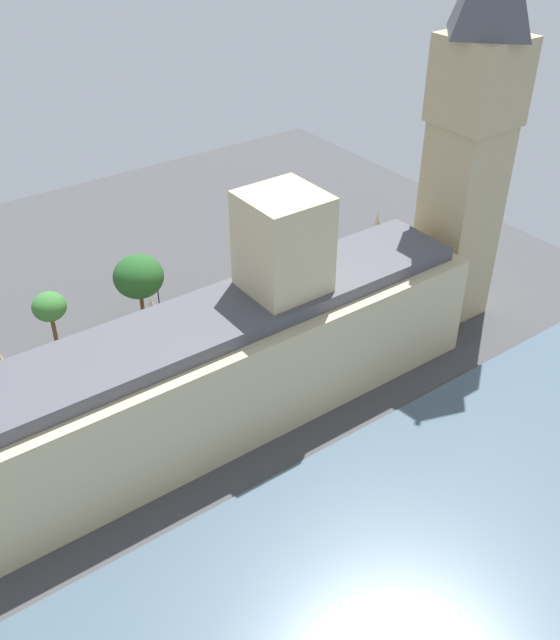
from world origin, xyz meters
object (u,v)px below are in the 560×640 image
object	(u,v)px
car_white_opposite_hall	(128,374)
pedestrian_trailing	(251,341)
pedestrian_under_trees	(221,351)
double_decker_bus_midblock	(251,305)
plane_tree_near_tower	(139,277)
plane_tree_far_end	(49,307)
clock_tower	(474,121)
parliament_building	(196,374)
street_lamp_by_river_gate	(157,284)
car_yellow_cab_kerbside	(26,412)

from	to	relation	value
car_white_opposite_hall	pedestrian_trailing	bearing A→B (deg)	81.33
pedestrian_under_trees	car_white_opposite_hall	bearing A→B (deg)	78.35
double_decker_bus_midblock	pedestrian_trailing	distance (m)	6.31
plane_tree_near_tower	plane_tree_far_end	xyz separation A→B (m)	(0.27, 12.61, -0.29)
clock_tower	pedestrian_trailing	world-z (taller)	clock_tower
parliament_building	street_lamp_by_river_gate	size ratio (longest dim) A/B	11.52
pedestrian_under_trees	street_lamp_by_river_gate	distance (m)	14.89
parliament_building	double_decker_bus_midblock	xyz separation A→B (m)	(14.77, -17.19, -5.29)
double_decker_bus_midblock	plane_tree_far_end	distance (m)	26.92
pedestrian_under_trees	plane_tree_near_tower	world-z (taller)	plane_tree_near_tower
double_decker_bus_midblock	parliament_building	bearing A→B (deg)	132.03
car_yellow_cab_kerbside	plane_tree_far_end	xyz separation A→B (m)	(10.91, -8.11, 5.85)
parliament_building	pedestrian_under_trees	size ratio (longest dim) A/B	43.33
plane_tree_far_end	street_lamp_by_river_gate	distance (m)	15.61
car_white_opposite_hall	pedestrian_trailing	size ratio (longest dim) A/B	2.93
pedestrian_under_trees	clock_tower	bearing A→B (deg)	-104.93
double_decker_bus_midblock	car_white_opposite_hall	world-z (taller)	double_decker_bus_midblock
plane_tree_near_tower	plane_tree_far_end	world-z (taller)	plane_tree_near_tower
double_decker_bus_midblock	car_white_opposite_hall	size ratio (longest dim) A/B	2.28
double_decker_bus_midblock	plane_tree_far_end	size ratio (longest dim) A/B	1.21
car_yellow_cab_kerbside	car_white_opposite_hall	bearing A→B (deg)	-88.83
car_yellow_cab_kerbside	plane_tree_far_end	bearing A→B (deg)	-33.32
car_white_opposite_hall	plane_tree_far_end	bearing A→B (deg)	-155.18
parliament_building	pedestrian_under_trees	bearing A→B (deg)	-42.39
parliament_building	clock_tower	size ratio (longest dim) A/B	1.39
clock_tower	parliament_building	bearing A→B (deg)	91.33
parliament_building	car_yellow_cab_kerbside	world-z (taller)	parliament_building
plane_tree_far_end	parliament_building	bearing A→B (deg)	-162.56
car_yellow_cab_kerbside	street_lamp_by_river_gate	size ratio (longest dim) A/B	0.75
plane_tree_far_end	street_lamp_by_river_gate	bearing A→B (deg)	-89.15
plane_tree_near_tower	car_yellow_cab_kerbside	bearing A→B (deg)	117.18
parliament_building	clock_tower	bearing A→B (deg)	-88.67
car_white_opposite_hall	street_lamp_by_river_gate	distance (m)	16.16
clock_tower	double_decker_bus_midblock	distance (m)	37.84
double_decker_bus_midblock	plane_tree_far_end	xyz separation A→B (m)	(9.55, 24.83, 4.10)
pedestrian_under_trees	pedestrian_trailing	xyz separation A→B (m)	(-0.39, -4.45, -0.06)
pedestrian_trailing	plane_tree_far_end	world-z (taller)	plane_tree_far_end
double_decker_bus_midblock	street_lamp_by_river_gate	size ratio (longest dim) A/B	1.63
pedestrian_under_trees	plane_tree_far_end	xyz separation A→B (m)	(14.10, 16.97, 5.96)
clock_tower	plane_tree_near_tower	world-z (taller)	clock_tower
double_decker_bus_midblock	plane_tree_far_end	bearing A→B (deg)	70.32
parliament_building	street_lamp_by_river_gate	distance (m)	25.99
pedestrian_trailing	street_lamp_by_river_gate	bearing A→B (deg)	-62.21
pedestrian_trailing	plane_tree_near_tower	size ratio (longest dim) A/B	0.16
parliament_building	plane_tree_near_tower	xyz separation A→B (m)	(24.05, -4.97, -0.90)
pedestrian_trailing	plane_tree_far_end	distance (m)	26.56
car_white_opposite_hall	clock_tower	bearing A→B (deg)	76.94
clock_tower	car_white_opposite_hall	distance (m)	53.53
car_yellow_cab_kerbside	pedestrian_under_trees	world-z (taller)	car_yellow_cab_kerbside
pedestrian_under_trees	pedestrian_trailing	distance (m)	4.47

